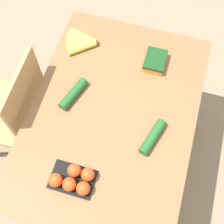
{
  "coord_description": "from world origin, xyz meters",
  "views": [
    {
      "loc": [
        -0.66,
        -0.19,
        2.21
      ],
      "look_at": [
        0.0,
        0.0,
        0.78
      ],
      "focal_mm": 50.0,
      "sensor_mm": 36.0,
      "label": 1
    }
  ],
  "objects_px": {
    "carrot_bag": "(155,61)",
    "cucumber_far": "(73,94)",
    "cucumber_near": "(153,137)",
    "tomato_pack": "(74,179)",
    "chair": "(17,112)",
    "banana_bunch": "(82,42)"
  },
  "relations": [
    {
      "from": "chair",
      "to": "banana_bunch",
      "type": "distance_m",
      "value": 0.58
    },
    {
      "from": "carrot_bag",
      "to": "banana_bunch",
      "type": "bearing_deg",
      "value": 87.97
    },
    {
      "from": "banana_bunch",
      "to": "cucumber_near",
      "type": "relative_size",
      "value": 0.92
    },
    {
      "from": "tomato_pack",
      "to": "chair",
      "type": "bearing_deg",
      "value": 56.16
    },
    {
      "from": "cucumber_near",
      "to": "cucumber_far",
      "type": "xyz_separation_m",
      "value": [
        0.12,
        0.45,
        0.0
      ]
    },
    {
      "from": "chair",
      "to": "carrot_bag",
      "type": "height_order",
      "value": "chair"
    },
    {
      "from": "chair",
      "to": "cucumber_far",
      "type": "bearing_deg",
      "value": 100.99
    },
    {
      "from": "carrot_bag",
      "to": "tomato_pack",
      "type": "bearing_deg",
      "value": 164.29
    },
    {
      "from": "chair",
      "to": "banana_bunch",
      "type": "height_order",
      "value": "chair"
    },
    {
      "from": "cucumber_near",
      "to": "cucumber_far",
      "type": "distance_m",
      "value": 0.47
    },
    {
      "from": "carrot_bag",
      "to": "cucumber_far",
      "type": "height_order",
      "value": "carrot_bag"
    },
    {
      "from": "chair",
      "to": "banana_bunch",
      "type": "relative_size",
      "value": 5.09
    },
    {
      "from": "tomato_pack",
      "to": "carrot_bag",
      "type": "distance_m",
      "value": 0.78
    },
    {
      "from": "tomato_pack",
      "to": "carrot_bag",
      "type": "xyz_separation_m",
      "value": [
        0.75,
        -0.21,
        -0.01
      ]
    },
    {
      "from": "cucumber_near",
      "to": "carrot_bag",
      "type": "bearing_deg",
      "value": 11.42
    },
    {
      "from": "chair",
      "to": "cucumber_far",
      "type": "height_order",
      "value": "chair"
    },
    {
      "from": "cucumber_near",
      "to": "cucumber_far",
      "type": "bearing_deg",
      "value": 75.26
    },
    {
      "from": "banana_bunch",
      "to": "cucumber_near",
      "type": "distance_m",
      "value": 0.69
    },
    {
      "from": "chair",
      "to": "cucumber_near",
      "type": "xyz_separation_m",
      "value": [
        -0.04,
        -0.82,
        0.28
      ]
    },
    {
      "from": "cucumber_near",
      "to": "chair",
      "type": "bearing_deg",
      "value": 87.2
    },
    {
      "from": "banana_bunch",
      "to": "tomato_pack",
      "type": "bearing_deg",
      "value": -163.9
    },
    {
      "from": "banana_bunch",
      "to": "carrot_bag",
      "type": "distance_m",
      "value": 0.43
    }
  ]
}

